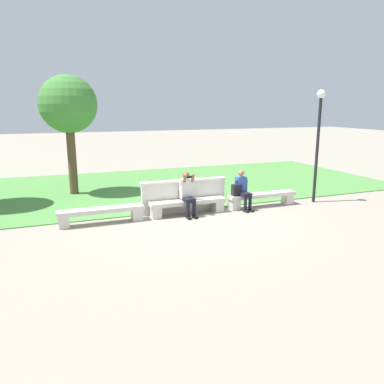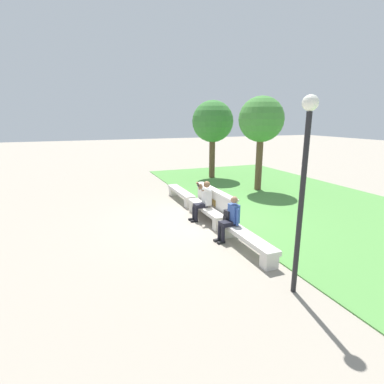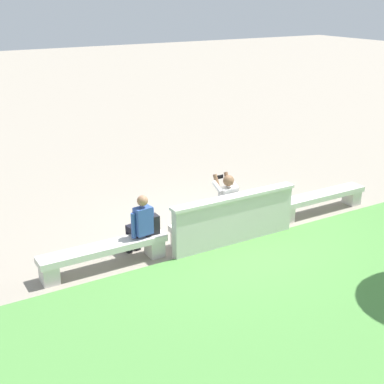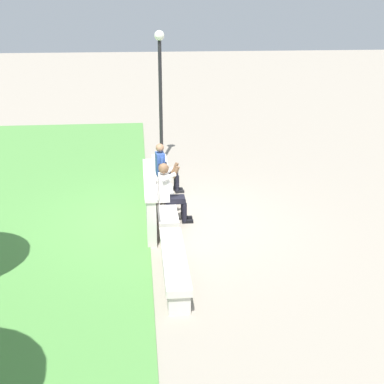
% 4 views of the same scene
% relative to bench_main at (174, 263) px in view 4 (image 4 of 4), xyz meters
% --- Properties ---
extents(ground_plane, '(80.00, 80.00, 0.00)m').
position_rel_bench_main_xyz_m(ground_plane, '(2.57, 0.00, -0.31)').
color(ground_plane, gray).
extents(bench_main, '(2.36, 0.40, 0.45)m').
position_rel_bench_main_xyz_m(bench_main, '(0.00, 0.00, 0.00)').
color(bench_main, beige).
rests_on(bench_main, ground).
extents(bench_near, '(2.36, 0.40, 0.45)m').
position_rel_bench_main_xyz_m(bench_near, '(2.57, 0.00, 0.00)').
color(bench_near, beige).
rests_on(bench_near, ground).
extents(bench_mid, '(2.36, 0.40, 0.45)m').
position_rel_bench_main_xyz_m(bench_mid, '(5.15, 0.00, 0.00)').
color(bench_mid, beige).
rests_on(bench_mid, ground).
extents(backrest_wall_with_plaque, '(2.74, 0.24, 1.01)m').
position_rel_bench_main_xyz_m(backrest_wall_with_plaque, '(2.57, 0.34, 0.21)').
color(backrest_wall_with_plaque, beige).
rests_on(backrest_wall_with_plaque, ground).
extents(person_photographer, '(0.47, 0.72, 1.32)m').
position_rel_bench_main_xyz_m(person_photographer, '(2.53, -0.08, 0.43)').
color(person_photographer, black).
rests_on(person_photographer, ground).
extents(person_distant, '(0.48, 0.70, 1.26)m').
position_rel_bench_main_xyz_m(person_distant, '(4.39, -0.07, 0.36)').
color(person_distant, black).
rests_on(person_distant, ground).
extents(backpack, '(0.28, 0.24, 0.43)m').
position_rel_bench_main_xyz_m(backpack, '(4.20, -0.02, 0.32)').
color(backpack, black).
rests_on(backpack, bench_mid).
extents(lamp_post, '(0.28, 0.28, 3.74)m').
position_rel_bench_main_xyz_m(lamp_post, '(7.13, -0.11, 2.14)').
color(lamp_post, black).
rests_on(lamp_post, ground).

